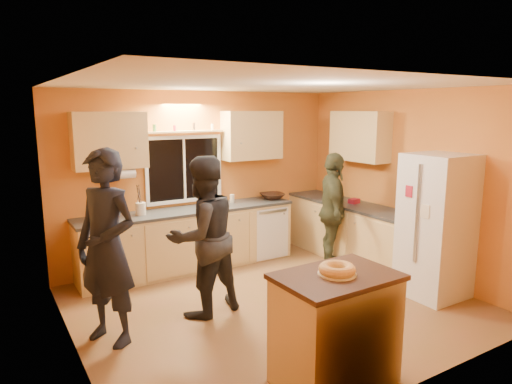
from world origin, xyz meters
TOP-DOWN VIEW (x-y plane):
  - ground at (0.00, 0.00)m, footprint 4.50×4.50m
  - room_shell at (0.12, 0.41)m, footprint 4.54×4.04m
  - back_counter at (0.01, 1.70)m, footprint 4.23×0.62m
  - right_counter at (1.95, 0.50)m, footprint 0.62×1.84m
  - refrigerator at (1.89, -0.80)m, footprint 0.72×0.70m
  - island at (-0.44, -1.59)m, footprint 1.02×0.70m
  - bundt_pastry at (-0.44, -1.59)m, footprint 0.31×0.31m
  - person_left at (-1.90, 0.15)m, footprint 0.78×0.86m
  - person_center at (-0.82, 0.24)m, footprint 1.00×0.85m
  - person_right at (1.48, 0.67)m, footprint 0.89×1.07m
  - mixing_bowl at (1.10, 1.71)m, footprint 0.44×0.44m
  - utensil_crock at (-1.06, 1.72)m, footprint 0.14×0.14m
  - potted_plant at (1.98, -0.30)m, footprint 0.26×0.23m
  - red_box at (1.99, 0.76)m, footprint 0.18×0.15m

SIDE VIEW (x-z plane):
  - ground at x=0.00m, z-range 0.00..0.00m
  - back_counter at x=0.01m, z-range 0.00..0.90m
  - right_counter at x=1.95m, z-range 0.00..0.90m
  - island at x=-0.44m, z-range 0.01..0.99m
  - person_right at x=1.48m, z-range 0.00..1.71m
  - refrigerator at x=1.89m, z-range 0.00..1.80m
  - person_center at x=-0.82m, z-range 0.00..1.83m
  - red_box at x=1.99m, z-range 0.90..0.97m
  - mixing_bowl at x=1.10m, z-range 0.90..0.99m
  - utensil_crock at x=-1.06m, z-range 0.90..1.07m
  - person_left at x=-1.90m, z-range 0.00..1.97m
  - bundt_pastry at x=-0.44m, z-range 0.98..1.07m
  - potted_plant at x=1.98m, z-range 0.90..1.17m
  - room_shell at x=0.12m, z-range 0.31..2.92m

